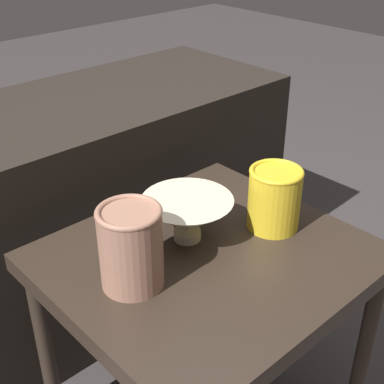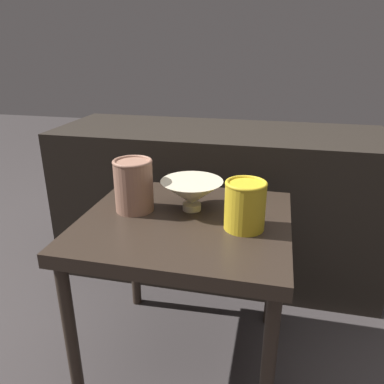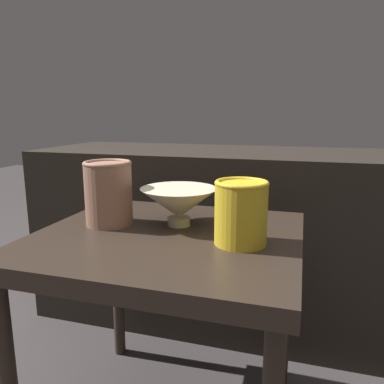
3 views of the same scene
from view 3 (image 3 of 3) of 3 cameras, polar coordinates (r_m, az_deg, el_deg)
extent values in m
cube|color=#2D231C|center=(0.89, -3.72, -7.49)|extent=(0.61, 0.55, 0.04)
cylinder|color=#2D231C|center=(1.30, -11.27, -13.86)|extent=(0.04, 0.04, 0.49)
cylinder|color=#2D231C|center=(1.17, 13.95, -17.05)|extent=(0.04, 0.04, 0.49)
cube|color=black|center=(1.50, 4.47, -6.43)|extent=(1.40, 0.50, 0.67)
cylinder|color=beige|center=(0.94, -2.01, -4.48)|extent=(0.06, 0.06, 0.02)
cone|color=beige|center=(0.92, -2.03, -1.67)|extent=(0.19, 0.19, 0.07)
cylinder|color=#996B56|center=(0.95, -12.59, -0.32)|extent=(0.12, 0.12, 0.15)
torus|color=#996B56|center=(0.94, -12.80, 4.28)|extent=(0.12, 0.12, 0.01)
cylinder|color=gold|center=(0.80, 7.46, -3.32)|extent=(0.11, 0.11, 0.13)
torus|color=gold|center=(0.78, 7.59, 1.33)|extent=(0.11, 0.11, 0.01)
camera|label=1|loc=(0.99, -68.19, 26.45)|focal=50.00mm
camera|label=2|loc=(0.27, -152.57, 37.01)|focal=35.00mm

